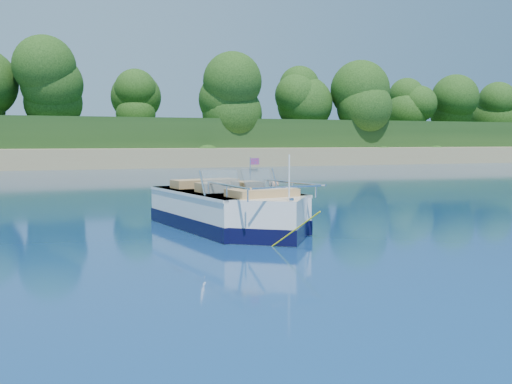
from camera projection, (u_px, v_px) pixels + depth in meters
The scene contains 6 objects.
ground at pixel (314, 257), 10.30m from camera, with size 160.00×160.00×0.00m, color #0A1E46.
shoreline at pixel (87, 150), 69.91m from camera, with size 170.00×59.00×6.00m.
treeline at pixel (104, 100), 48.22m from camera, with size 150.00×7.12×8.19m.
motorboat at pixel (233, 213), 13.42m from camera, with size 2.95×6.14×2.06m.
tow_tube at pixel (275, 215), 15.38m from camera, with size 1.62×1.62×0.36m.
boy at pixel (274, 219), 15.28m from camera, with size 0.55×0.36×1.50m, color tan.
Camera 1 is at (-4.45, -9.19, 2.09)m, focal length 40.00 mm.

